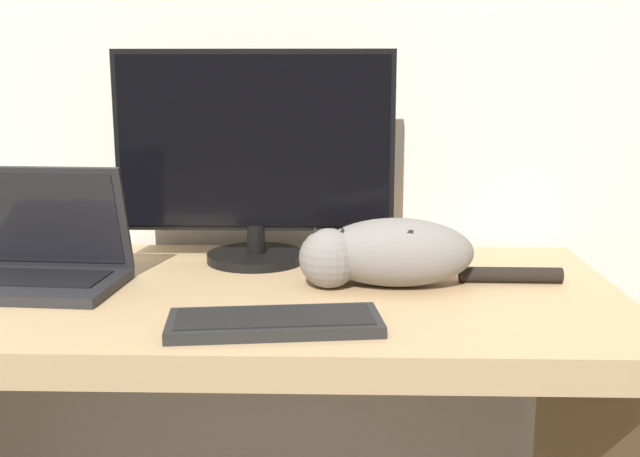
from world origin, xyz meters
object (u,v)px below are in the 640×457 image
Objects in this scene: monitor at (255,157)px; laptop at (36,263)px; external_keyboard at (275,322)px; cat at (388,252)px.

monitor is 0.50m from laptop.
cat reaches higher than external_keyboard.
monitor is at bearing 31.63° from laptop.
monitor is 1.68× the size of external_keyboard.
monitor reaches higher than external_keyboard.
laptop is 0.70m from cat.
external_keyboard is at bearing -79.96° from monitor.
monitor is at bearing 146.52° from cat.
cat is at bearing 45.48° from external_keyboard.
laptop is at bearing -152.42° from monitor.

